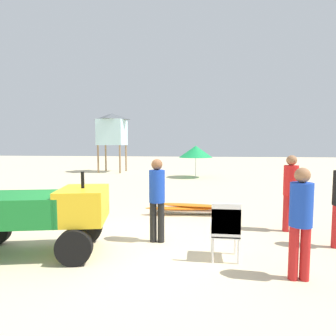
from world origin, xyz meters
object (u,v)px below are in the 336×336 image
at_px(surfboard_pile, 189,209).
at_px(lifeguard_far_right, 157,195).
at_px(lifeguard_near_center, 291,188).
at_px(traffic_cone_near, 100,205).
at_px(utility_cart, 38,212).
at_px(stacked_plastic_chairs, 225,226).
at_px(beach_umbrella_left, 196,152).
at_px(lifeguard_near_left, 301,216).
at_px(lifeguard_tower, 112,129).

xyz_separation_m(surfboard_pile, lifeguard_far_right, (-0.54, -2.28, 0.82)).
relative_size(lifeguard_near_center, traffic_cone_near, 3.30).
relative_size(surfboard_pile, lifeguard_near_center, 1.38).
distance_m(lifeguard_near_center, lifeguard_far_right, 3.08).
bearing_deg(utility_cart, lifeguard_far_right, 23.29).
height_order(lifeguard_far_right, traffic_cone_near, lifeguard_far_right).
height_order(utility_cart, traffic_cone_near, utility_cart).
distance_m(stacked_plastic_chairs, traffic_cone_near, 4.28).
height_order(utility_cart, surfboard_pile, utility_cart).
distance_m(utility_cart, beach_umbrella_left, 12.44).
xyz_separation_m(utility_cart, lifeguard_far_right, (2.04, 0.88, 0.19)).
xyz_separation_m(utility_cart, beach_umbrella_left, (2.59, 12.15, 0.78)).
bearing_deg(utility_cart, lifeguard_near_left, -5.96).
bearing_deg(lifeguard_near_left, stacked_plastic_chairs, 151.45).
xyz_separation_m(lifeguard_near_left, beach_umbrella_left, (-1.78, 12.60, 0.61)).
bearing_deg(lifeguard_near_left, traffic_cone_near, 142.18).
bearing_deg(lifeguard_near_center, surfboard_pile, 152.26).
bearing_deg(lifeguard_near_left, lifeguard_far_right, 150.16).
height_order(utility_cart, lifeguard_tower, lifeguard_tower).
xyz_separation_m(lifeguard_near_center, traffic_cone_near, (-4.85, 0.95, -0.75)).
bearing_deg(lifeguard_near_left, lifeguard_tower, 117.08).
bearing_deg(lifeguard_near_center, beach_umbrella_left, 102.96).
height_order(lifeguard_near_center, lifeguard_tower, lifeguard_tower).
height_order(surfboard_pile, beach_umbrella_left, beach_umbrella_left).
bearing_deg(utility_cart, beach_umbrella_left, 77.98).
distance_m(lifeguard_near_left, traffic_cone_near, 5.46).
bearing_deg(traffic_cone_near, lifeguard_tower, 106.44).
height_order(lifeguard_far_right, beach_umbrella_left, beach_umbrella_left).
distance_m(surfboard_pile, lifeguard_far_right, 2.48).
bearing_deg(utility_cart, lifeguard_near_center, 21.22).
xyz_separation_m(lifeguard_near_center, lifeguard_tower, (-8.37, 12.87, 2.06)).
height_order(utility_cart, lifeguard_near_center, lifeguard_near_center).
distance_m(surfboard_pile, lifeguard_near_left, 4.11).
distance_m(stacked_plastic_chairs, lifeguard_tower, 16.36).
height_order(surfboard_pile, lifeguard_near_center, lifeguard_near_center).
distance_m(utility_cart, lifeguard_tower, 15.35).
xyz_separation_m(lifeguard_near_left, lifeguard_near_center, (0.58, 2.37, 0.06)).
relative_size(lifeguard_near_center, lifeguard_far_right, 1.03).
xyz_separation_m(lifeguard_near_left, lifeguard_tower, (-7.79, 15.24, 2.12)).
height_order(stacked_plastic_chairs, surfboard_pile, stacked_plastic_chairs).
relative_size(lifeguard_near_left, lifeguard_tower, 0.40).
relative_size(surfboard_pile, beach_umbrella_left, 1.20).
xyz_separation_m(utility_cart, lifeguard_near_left, (4.36, -0.46, 0.17)).
bearing_deg(beach_umbrella_left, lifeguard_near_left, -81.98).
height_order(lifeguard_near_left, lifeguard_near_center, lifeguard_near_center).
bearing_deg(lifeguard_tower, utility_cart, -76.93).
height_order(surfboard_pile, lifeguard_tower, lifeguard_tower).
xyz_separation_m(stacked_plastic_chairs, beach_umbrella_left, (-0.75, 12.05, 0.96)).
xyz_separation_m(lifeguard_near_center, lifeguard_far_right, (-2.90, -1.04, -0.03)).
distance_m(lifeguard_tower, beach_umbrella_left, 6.75).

